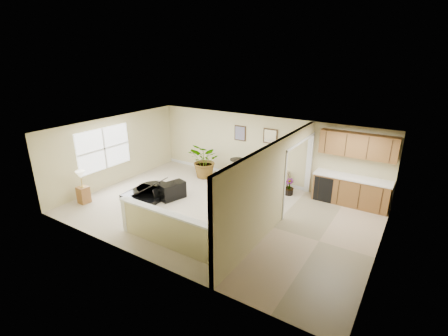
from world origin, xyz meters
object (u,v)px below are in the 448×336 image
Objects in this scene: piano_bench at (172,191)px; small_plant at (289,188)px; lamp_stand at (83,189)px; palm_plant at (206,161)px; piano at (148,180)px; loveseat at (267,179)px; accent_table at (237,166)px.

small_plant is (3.16, 2.41, -0.04)m from piano_bench.
lamp_stand reaches higher than small_plant.
palm_plant reaches higher than piano_bench.
piano_bench is at bearing 38.47° from lamp_stand.
piano is 2.05× the size of piano_bench.
lamp_stand is (-5.40, -4.19, 0.22)m from small_plant.
piano is 1.17× the size of loveseat.
piano_bench is 2.25m from palm_plant.
piano reaches higher than accent_table.
piano reaches higher than lamp_stand.
palm_plant reaches higher than piano.
loveseat is 1.33m from accent_table.
palm_plant is at bearing -176.67° from loveseat.
small_plant reaches higher than piano_bench.
small_plant is at bearing 3.57° from palm_plant.
lamp_stand is at bearing -141.74° from loveseat.
accent_table is at bearing 54.60° from lamp_stand.
palm_plant is at bearing 62.84° from lamp_stand.
piano is 4.83m from small_plant.
loveseat reaches higher than small_plant.
small_plant is at bearing 37.81° from lamp_stand.
palm_plant is at bearing 69.67° from piano.
piano is at bearing 49.08° from lamp_stand.
accent_table is (-1.31, 0.08, 0.22)m from loveseat.
lamp_stand reaches higher than loveseat.
piano is 2.07m from lamp_stand.
accent_table is 0.74× the size of lamp_stand.
loveseat is at bearing 49.21° from piano_bench.
accent_table is (0.94, 2.69, 0.24)m from piano_bench.
loveseat is at bearing 37.54° from piano.
lamp_stand reaches higher than piano_bench.
small_plant is 0.53× the size of lamp_stand.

